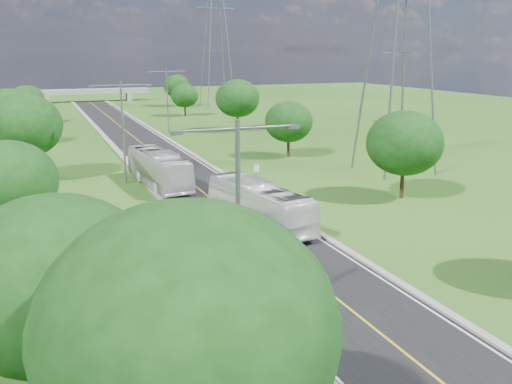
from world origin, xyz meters
The scene contains 24 objects.
ground centered at (0.00, 60.00, 0.00)m, with size 260.00×260.00×0.00m, color #294F16.
road centered at (0.00, 66.00, 0.03)m, with size 8.00×150.00×0.06m, color black.
curb_left centered at (-4.25, 66.00, 0.11)m, with size 0.50×150.00×0.22m, color gray.
curb_right centered at (4.25, 66.00, 0.11)m, with size 0.50×150.00×0.22m, color gray.
speed_limit_sign centered at (5.20, 37.98, 1.60)m, with size 0.55×0.09×2.40m.
overpass centered at (0.00, 140.00, 2.41)m, with size 30.00×3.00×3.20m.
streetlight_near_left centered at (-6.00, 12.00, 5.94)m, with size 5.90×0.25×10.00m.
streetlight_mid_left centered at (-6.00, 45.00, 5.94)m, with size 5.90×0.25×10.00m.
streetlight_far_right centered at (6.00, 78.00, 5.94)m, with size 5.90×0.25×10.00m.
power_tower_near centered at (22.00, 40.00, 14.01)m, with size 9.00×6.40×28.00m.
power_tower_far centered at (26.00, 115.00, 14.01)m, with size 9.00×6.40×28.00m.
tree_la centered at (-14.00, 8.00, 5.27)m, with size 7.14×7.14×8.30m.
tree_lb centered at (-16.00, 28.00, 4.64)m, with size 6.30×6.30×7.33m.
tree_lc centered at (-15.00, 50.00, 5.58)m, with size 7.56×7.56×8.79m.
tree_ld centered at (-17.00, 74.00, 4.95)m, with size 6.72×6.72×7.82m.
tree_le centered at (-14.50, 98.00, 4.33)m, with size 5.88×5.88×6.84m.
tree_lf centered at (-11.00, 2.00, 5.89)m, with size 7.98×7.98×9.28m.
tree_rb centered at (16.00, 30.00, 4.95)m, with size 6.72×6.72×7.82m.
tree_rc centered at (15.00, 52.00, 4.33)m, with size 5.88×5.88×6.84m.
tree_rd centered at (17.00, 76.00, 5.27)m, with size 7.14×7.14×8.30m.
tree_re centered at (14.50, 100.00, 4.02)m, with size 5.46×5.46×6.35m.
tree_rf centered at (18.00, 120.00, 4.64)m, with size 6.30×6.30×7.33m.
bus_outbound centered at (1.00, 26.89, 1.69)m, with size 2.74×11.72×3.26m, color silver.
bus_inbound centered at (-3.20, 42.42, 1.78)m, with size 2.88×12.32×3.43m, color silver.
Camera 1 is at (-14.30, -11.15, 12.93)m, focal length 40.00 mm.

